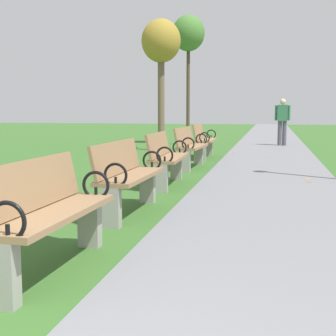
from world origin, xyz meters
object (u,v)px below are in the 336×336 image
(park_bench_5, at_px, (190,146))
(tree_2, at_px, (188,35))
(tree_1, at_px, (161,45))
(park_bench_2, at_px, (47,212))
(park_bench_3, at_px, (127,175))
(park_bench_4, at_px, (166,157))
(pedestrian_walking, at_px, (282,119))
(park_bench_6, at_px, (204,140))

(park_bench_5, height_order, tree_2, tree_2)
(tree_1, bearing_deg, park_bench_2, -81.92)
(tree_1, bearing_deg, park_bench_5, -69.34)
(park_bench_3, xyz_separation_m, tree_2, (-1.22, 11.78, 3.40))
(park_bench_4, bearing_deg, tree_1, 103.36)
(park_bench_5, xyz_separation_m, tree_2, (-1.22, 6.99, 3.40))
(tree_2, bearing_deg, tree_1, -97.76)
(tree_2, bearing_deg, park_bench_3, -84.07)
(tree_2, relative_size, pedestrian_walking, 2.83)
(park_bench_3, xyz_separation_m, park_bench_4, (0.00, 2.30, 0.00))
(park_bench_2, relative_size, park_bench_5, 1.00)
(park_bench_2, relative_size, park_bench_3, 1.00)
(park_bench_6, bearing_deg, park_bench_3, -90.00)
(park_bench_3, height_order, park_bench_6, same)
(park_bench_2, distance_m, pedestrian_walking, 14.18)
(tree_2, bearing_deg, park_bench_2, -85.01)
(pedestrian_walking, bearing_deg, park_bench_2, -98.53)
(park_bench_5, bearing_deg, tree_2, 99.93)
(park_bench_2, distance_m, park_bench_4, 4.52)
(park_bench_4, bearing_deg, park_bench_6, 90.00)
(park_bench_3, distance_m, tree_1, 9.57)
(pedestrian_walking, bearing_deg, tree_2, -179.72)
(tree_1, bearing_deg, tree_2, 82.24)
(park_bench_2, xyz_separation_m, park_bench_6, (-0.00, 9.23, 0.00))
(park_bench_3, relative_size, park_bench_5, 1.00)
(park_bench_6, bearing_deg, park_bench_4, -90.00)
(park_bench_6, bearing_deg, park_bench_5, -90.00)
(park_bench_6, bearing_deg, tree_1, 128.24)
(park_bench_6, bearing_deg, tree_2, 104.37)
(park_bench_4, xyz_separation_m, park_bench_6, (-0.00, 4.70, 0.00))
(park_bench_4, relative_size, pedestrian_walking, 1.00)
(park_bench_2, relative_size, pedestrian_walking, 0.99)
(park_bench_3, relative_size, pedestrian_walking, 0.99)
(park_bench_4, height_order, park_bench_6, same)
(park_bench_2, height_order, park_bench_5, same)
(park_bench_3, height_order, tree_1, tree_1)
(park_bench_5, bearing_deg, park_bench_2, -90.00)
(tree_1, height_order, pedestrian_walking, tree_1)
(park_bench_3, height_order, tree_2, tree_2)
(park_bench_2, xyz_separation_m, tree_1, (-1.60, 11.25, 2.74))
(park_bench_6, xyz_separation_m, tree_2, (-1.22, 4.78, 3.40))
(park_bench_2, distance_m, park_bench_5, 7.02)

